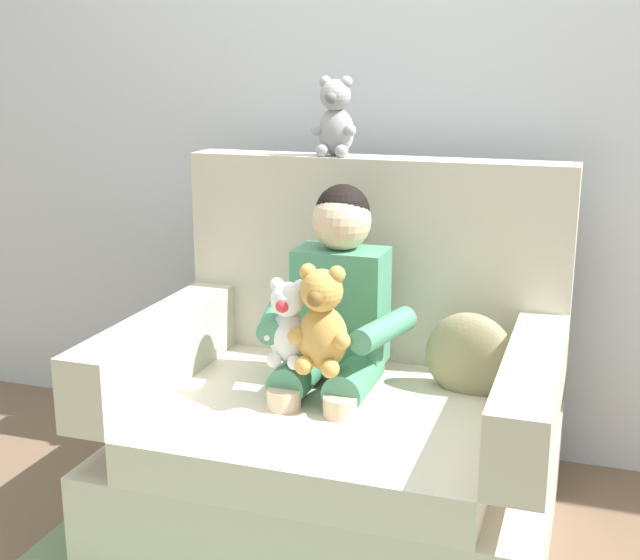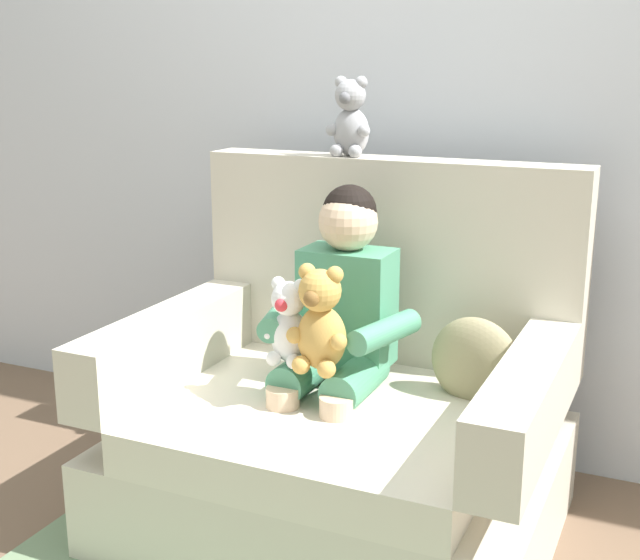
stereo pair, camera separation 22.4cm
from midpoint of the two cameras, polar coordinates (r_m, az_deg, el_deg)
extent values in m
plane|color=brown|center=(2.57, 3.85, -16.38)|extent=(8.00, 8.00, 0.00)
cube|color=silver|center=(2.86, 9.39, 14.00)|extent=(6.00, 0.10, 2.60)
cube|color=beige|center=(2.50, 3.90, -13.58)|extent=(1.20, 0.93, 0.28)
cube|color=beige|center=(2.35, 3.38, -9.96)|extent=(0.92, 0.79, 0.12)
cube|color=beige|center=(2.64, 7.14, 1.36)|extent=(1.20, 0.14, 0.63)
cube|color=beige|center=(2.51, -7.91, -4.44)|extent=(0.14, 0.79, 0.20)
cube|color=beige|center=(2.17, 16.70, -8.09)|extent=(0.14, 0.79, 0.20)
cube|color=#4C9370|center=(2.45, 4.49, -1.84)|extent=(0.26, 0.16, 0.34)
sphere|color=beige|center=(2.39, 4.61, 3.94)|extent=(0.17, 0.17, 0.17)
sphere|color=black|center=(2.39, 4.70, 4.58)|extent=(0.16, 0.16, 0.16)
cylinder|color=#4C9370|center=(2.42, 1.55, -6.29)|extent=(0.11, 0.26, 0.11)
cylinder|color=beige|center=(2.36, 0.27, -10.71)|extent=(0.09, 0.09, 0.30)
cylinder|color=#4C9370|center=(2.36, 5.15, -6.84)|extent=(0.11, 0.26, 0.11)
cylinder|color=beige|center=(2.31, 3.96, -11.39)|extent=(0.09, 0.09, 0.30)
cylinder|color=#4C9370|center=(2.41, -0.09, -2.59)|extent=(0.13, 0.27, 0.07)
cylinder|color=#4C9370|center=(2.30, 7.20, -3.55)|extent=(0.13, 0.27, 0.07)
ellipsoid|color=white|center=(2.31, 0.76, -3.89)|extent=(0.11, 0.09, 0.15)
sphere|color=white|center=(2.27, 0.67, -1.30)|extent=(0.09, 0.09, 0.09)
sphere|color=#DB333D|center=(2.23, 0.23, -1.75)|extent=(0.04, 0.04, 0.04)
sphere|color=white|center=(2.28, -0.04, -0.26)|extent=(0.04, 0.04, 0.04)
sphere|color=white|center=(2.30, -0.73, -3.75)|extent=(0.04, 0.04, 0.04)
sphere|color=white|center=(2.30, -0.37, -5.37)|extent=(0.04, 0.04, 0.04)
sphere|color=white|center=(2.25, 1.50, -0.44)|extent=(0.04, 0.04, 0.04)
sphere|color=white|center=(2.26, 1.70, -4.10)|extent=(0.04, 0.04, 0.04)
sphere|color=white|center=(2.28, 1.03, -5.59)|extent=(0.04, 0.04, 0.04)
ellipsoid|color=gold|center=(2.26, 2.97, -3.97)|extent=(0.14, 0.11, 0.18)
sphere|color=gold|center=(2.21, 2.91, -0.76)|extent=(0.11, 0.11, 0.11)
sphere|color=brown|center=(2.16, 2.40, -1.30)|extent=(0.04, 0.04, 0.04)
sphere|color=gold|center=(2.21, 2.01, 0.53)|extent=(0.05, 0.05, 0.05)
sphere|color=gold|center=(2.25, 1.12, -3.80)|extent=(0.05, 0.05, 0.05)
sphere|color=gold|center=(2.25, 1.58, -5.81)|extent=(0.05, 0.05, 0.05)
sphere|color=gold|center=(2.19, 3.95, 0.32)|extent=(0.05, 0.05, 0.05)
sphere|color=gold|center=(2.20, 4.20, -4.23)|extent=(0.05, 0.05, 0.05)
sphere|color=gold|center=(2.22, 3.35, -6.09)|extent=(0.05, 0.05, 0.05)
ellipsoid|color=#9E9EA3|center=(2.63, 4.61, 9.93)|extent=(0.11, 0.09, 0.15)
sphere|color=#9E9EA3|center=(2.61, 4.58, 12.34)|extent=(0.09, 0.09, 0.09)
sphere|color=slate|center=(2.57, 4.25, 12.16)|extent=(0.04, 0.04, 0.04)
sphere|color=#9E9EA3|center=(2.63, 3.94, 13.20)|extent=(0.04, 0.04, 0.04)
sphere|color=#9E9EA3|center=(2.62, 3.28, 10.10)|extent=(0.04, 0.04, 0.04)
sphere|color=#9E9EA3|center=(2.60, 3.61, 8.71)|extent=(0.04, 0.04, 0.04)
sphere|color=#9E9EA3|center=(2.60, 5.34, 13.16)|extent=(0.04, 0.04, 0.04)
sphere|color=#9E9EA3|center=(2.58, 5.52, 9.99)|extent=(0.04, 0.04, 0.04)
sphere|color=#9E9EA3|center=(2.58, 4.90, 8.63)|extent=(0.04, 0.04, 0.04)
ellipsoid|color=#998C66|center=(2.42, 13.08, -5.49)|extent=(0.27, 0.16, 0.26)
camera|label=1|loc=(0.11, -87.14, 0.74)|focal=47.35mm
camera|label=2|loc=(0.11, 92.86, -0.74)|focal=47.35mm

